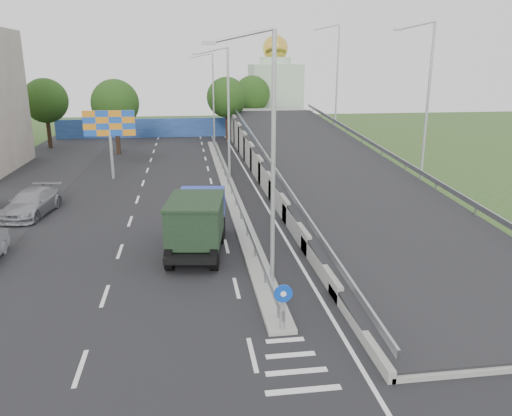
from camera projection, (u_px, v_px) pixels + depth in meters
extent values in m
plane|color=#2D4C1E|center=(296.00, 371.00, 15.14)|extent=(160.00, 160.00, 0.00)
cube|color=black|center=(189.00, 202.00, 33.77)|extent=(26.00, 90.00, 0.04)
cube|color=gray|center=(228.00, 185.00, 37.95)|extent=(1.00, 44.00, 0.20)
cube|color=gray|center=(384.00, 152.00, 38.97)|extent=(0.10, 50.00, 0.32)
cube|color=gray|center=(264.00, 155.00, 37.70)|extent=(0.10, 50.00, 0.32)
cube|color=gray|center=(228.00, 177.00, 37.77)|extent=(0.08, 44.00, 0.32)
cylinder|color=gray|center=(228.00, 180.00, 37.84)|extent=(0.09, 0.09, 0.60)
cylinder|color=black|center=(282.00, 313.00, 17.01)|extent=(0.20, 0.20, 1.20)
cylinder|color=#0C3FBF|center=(283.00, 294.00, 16.73)|extent=(0.64, 0.05, 0.64)
cylinder|color=white|center=(283.00, 294.00, 16.70)|extent=(0.20, 0.03, 0.20)
cylinder|color=#B2B5B7|center=(273.00, 164.00, 19.45)|extent=(0.18, 0.18, 10.00)
cylinder|color=#B2B5B7|center=(242.00, 36.00, 17.97)|extent=(2.57, 0.12, 0.66)
cube|color=#B2B5B7|center=(209.00, 43.00, 17.88)|extent=(0.50, 0.18, 0.12)
cylinder|color=#B2B5B7|center=(229.00, 115.00, 38.48)|extent=(0.18, 0.18, 10.00)
cylinder|color=#B2B5B7|center=(212.00, 51.00, 37.01)|extent=(2.57, 0.12, 0.66)
cube|color=#B2B5B7|center=(195.00, 54.00, 36.92)|extent=(0.50, 0.18, 0.12)
cylinder|color=#B2B5B7|center=(214.00, 98.00, 57.51)|extent=(0.18, 0.18, 10.00)
cylinder|color=#B2B5B7|center=(202.00, 55.00, 56.04)|extent=(2.57, 0.12, 0.66)
cube|color=#B2B5B7|center=(191.00, 58.00, 55.95)|extent=(0.50, 0.18, 0.12)
cube|color=navy|center=(178.00, 128.00, 63.75)|extent=(30.00, 0.50, 2.40)
cube|color=#B2CCAD|center=(275.00, 97.00, 72.33)|extent=(7.00, 7.00, 9.00)
cylinder|color=#B2CCAD|center=(275.00, 61.00, 70.95)|extent=(4.40, 4.40, 1.00)
sphere|color=gold|center=(275.00, 48.00, 70.48)|extent=(3.60, 3.60, 3.60)
cone|color=gold|center=(276.00, 33.00, 69.93)|extent=(0.30, 0.30, 1.20)
cylinder|color=#B2B5B7|center=(112.00, 155.00, 40.02)|extent=(0.24, 0.24, 4.00)
cube|color=orange|center=(109.00, 123.00, 39.33)|extent=(4.00, 0.20, 2.00)
cylinder|color=black|center=(118.00, 135.00, 51.31)|extent=(0.44, 0.44, 4.00)
sphere|color=#1C380F|center=(115.00, 103.00, 50.42)|extent=(4.80, 4.80, 4.80)
cylinder|color=black|center=(227.00, 124.00, 60.53)|extent=(0.44, 0.44, 4.00)
sphere|color=#1C380F|center=(227.00, 97.00, 59.65)|extent=(4.80, 4.80, 4.80)
cylinder|color=black|center=(49.00, 130.00, 54.99)|extent=(0.44, 0.44, 4.00)
sphere|color=#1C380F|center=(45.00, 101.00, 54.11)|extent=(4.80, 4.80, 4.80)
cylinder|color=black|center=(252.00, 118.00, 67.73)|extent=(0.44, 0.44, 4.00)
sphere|color=#1C380F|center=(252.00, 94.00, 66.84)|extent=(4.80, 4.80, 4.80)
cylinder|color=black|center=(183.00, 227.00, 26.72)|extent=(0.51, 1.15, 1.12)
cylinder|color=black|center=(221.00, 227.00, 26.72)|extent=(0.51, 1.15, 1.12)
cylinder|color=black|center=(181.00, 233.00, 25.84)|extent=(0.51, 1.15, 1.12)
cylinder|color=black|center=(220.00, 233.00, 25.84)|extent=(0.51, 1.15, 1.12)
cylinder|color=black|center=(170.00, 258.00, 22.43)|extent=(0.51, 1.15, 1.12)
cylinder|color=black|center=(215.00, 258.00, 22.43)|extent=(0.51, 1.15, 1.12)
cube|color=black|center=(198.00, 238.00, 24.63)|extent=(3.19, 6.55, 0.30)
cube|color=navy|center=(202.00, 205.00, 26.64)|extent=(2.54, 1.93, 1.72)
cube|color=black|center=(203.00, 193.00, 27.26)|extent=(1.92, 0.33, 0.71)
cube|color=black|center=(204.00, 219.00, 27.76)|extent=(2.33, 0.48, 0.51)
cube|color=black|center=(196.00, 220.00, 23.74)|extent=(2.95, 4.16, 1.83)
cube|color=black|center=(195.00, 200.00, 23.47)|extent=(3.06, 4.27, 0.12)
imported|color=gray|center=(32.00, 203.00, 30.62)|extent=(2.97, 5.63, 1.56)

